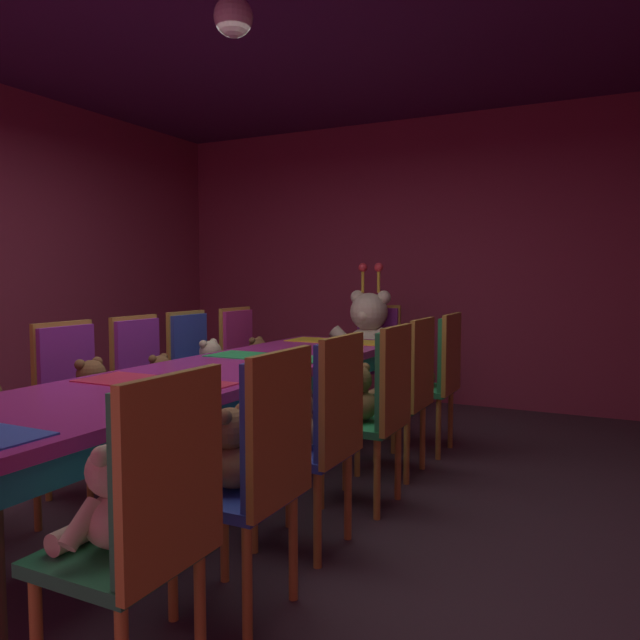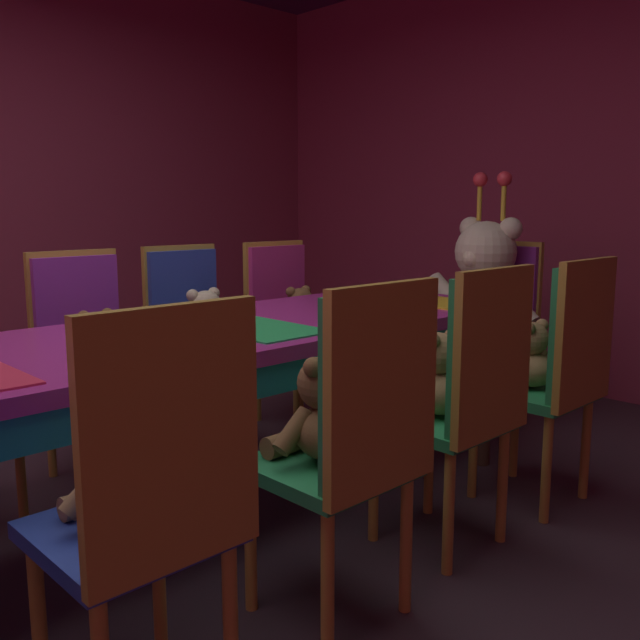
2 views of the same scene
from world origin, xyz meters
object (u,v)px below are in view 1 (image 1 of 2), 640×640
chair_right_3 (382,398)px  teddy_right_3 (357,397)px  pendant_light (233,17)px  chair_right_0 (152,510)px  teddy_right_4 (388,381)px  chair_right_1 (262,457)px  chair_left_3 (144,375)px  chair_left_5 (243,355)px  teddy_right_5 (420,370)px  teddy_left_2 (92,392)px  teddy_right_0 (113,502)px  teddy_left_5 (258,358)px  teddy_left_4 (211,365)px  chair_right_4 (410,381)px  chair_left_2 (74,390)px  chair_right_5 (440,369)px  teddy_right_2 (298,422)px  banquet_table (219,383)px  chair_right_2 (326,421)px  chair_left_4 (195,364)px  teddy_right_1 (229,453)px  king_teddy_bear (368,334)px  teddy_left_3 (161,380)px  throne_chair (375,349)px

chair_right_3 → teddy_right_3: chair_right_3 is taller
chair_right_3 → pendant_light: 2.10m
chair_right_0 → teddy_right_4: bearing=-85.9°
chair_right_1 → pendant_light: pendant_light is taller
chair_left_3 → chair_left_5: 1.16m
teddy_right_5 → teddy_left_2: bearing=51.5°
teddy_left_2 → teddy_right_0: (1.35, -1.19, -0.00)m
teddy_left_5 → chair_right_3: 1.91m
teddy_left_4 → teddy_right_4: size_ratio=1.09×
teddy_left_2 → teddy_left_5: 1.73m
chair_right_4 → pendant_light: bearing=56.2°
chair_left_2 → teddy_left_5: (0.14, 1.73, -0.01)m
chair_right_5 → pendant_light: bearing=66.2°
chair_left_2 → teddy_right_2: 1.48m
banquet_table → chair_right_3: size_ratio=3.68×
chair_right_0 → teddy_right_4: (-0.17, 2.34, -0.01)m
chair_left_2 → teddy_right_2: bearing=-1.4°
chair_right_0 → chair_right_2: same height
banquet_table → chair_left_2: chair_left_2 is taller
chair_left_4 → chair_right_3: same height
teddy_right_1 → chair_right_3: (0.15, 1.20, 0.00)m
teddy_left_2 → chair_right_0: bearing=-38.5°
pendant_light → king_teddy_bear: bearing=94.3°
teddy_right_4 → teddy_left_5: bearing=-23.7°
chair_left_4 → teddy_left_2: bearing=-81.2°
chair_left_2 → teddy_right_4: size_ratio=3.10×
chair_right_2 → chair_right_5: (0.03, 1.75, 0.00)m
chair_left_3 → teddy_right_3: size_ratio=2.99×
chair_right_3 → chair_right_5: bearing=-89.9°
chair_right_0 → teddy_right_5: 2.91m
teddy_left_5 → teddy_right_4: (1.33, -0.58, 0.00)m
teddy_right_1 → teddy_right_5: (0.00, 2.34, -0.02)m
banquet_table → teddy_left_2: 0.72m
chair_left_2 → teddy_left_3: (0.14, 0.57, -0.02)m
teddy_left_3 → chair_right_2: bearing=-22.3°
teddy_left_2 → chair_right_2: size_ratio=0.35×
banquet_table → throne_chair: throne_chair is taller
king_teddy_bear → teddy_right_0: bearing=10.6°
chair_right_0 → teddy_right_1: (-0.13, 0.56, -0.00)m
chair_left_2 → pendant_light: pendant_light is taller
teddy_right_3 → teddy_left_2: bearing=22.6°
chair_right_4 → chair_left_4: bearing=0.3°
chair_right_4 → teddy_right_5: size_ratio=3.40×
chair_right_4 → chair_right_5: (0.03, 0.57, 0.00)m
chair_left_2 → teddy_left_3: 0.59m
chair_left_4 → king_teddy_bear: (0.84, 1.32, 0.15)m
teddy_left_3 → throne_chair: throne_chair is taller
teddy_left_3 → chair_left_3: bearing=-180.0°
throne_chair → teddy_left_3: bearing=-18.1°
teddy_left_2 → chair_right_4: (1.47, 1.15, -0.00)m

